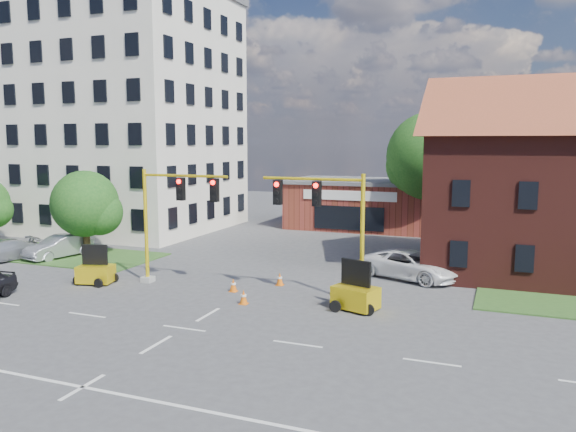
% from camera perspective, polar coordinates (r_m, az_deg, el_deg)
% --- Properties ---
extents(ground, '(120.00, 120.00, 0.00)m').
position_cam_1_polar(ground, '(24.02, -10.50, -11.17)').
color(ground, '#404042').
rests_on(ground, ground).
extents(grass_verge_nw, '(22.00, 6.00, 0.08)m').
position_cam_1_polar(grass_verge_nw, '(44.11, -26.04, -3.17)').
color(grass_verge_nw, '#294D1D').
rests_on(grass_verge_nw, ground).
extents(lane_markings, '(60.00, 36.00, 0.01)m').
position_cam_1_polar(lane_markings, '(21.68, -14.77, -13.37)').
color(lane_markings, silver).
rests_on(lane_markings, ground).
extents(office_block, '(18.40, 15.40, 20.60)m').
position_cam_1_polar(office_block, '(52.29, -16.98, 10.14)').
color(office_block, silver).
rests_on(office_block, ground).
extents(brick_shop, '(12.40, 8.40, 4.30)m').
position_cam_1_polar(brick_shop, '(51.04, 7.36, 1.31)').
color(brick_shop, maroon).
rests_on(brick_shop, ground).
extents(tree_large, '(7.55, 7.19, 10.08)m').
position_cam_1_polar(tree_large, '(46.69, 14.82, 5.53)').
color(tree_large, '#322012').
rests_on(tree_large, ground).
extents(tree_nw_front, '(4.66, 4.44, 5.77)m').
position_cam_1_polar(tree_nw_front, '(39.74, -19.59, 0.96)').
color(tree_nw_front, '#322012').
rests_on(tree_nw_front, ground).
extents(signal_mast_west, '(5.30, 0.60, 6.20)m').
position_cam_1_polar(signal_mast_west, '(30.40, -11.75, 0.33)').
color(signal_mast_west, gray).
rests_on(signal_mast_west, ground).
extents(signal_mast_east, '(5.30, 0.60, 6.20)m').
position_cam_1_polar(signal_mast_east, '(26.71, 4.15, -0.51)').
color(signal_mast_east, gray).
rests_on(signal_mast_east, ground).
extents(trailer_west, '(2.06, 1.63, 2.06)m').
position_cam_1_polar(trailer_west, '(32.28, -18.96, -5.41)').
color(trailer_west, yellow).
rests_on(trailer_west, ground).
extents(trailer_east, '(2.26, 1.85, 2.23)m').
position_cam_1_polar(trailer_east, '(26.11, 6.88, -7.97)').
color(trailer_east, yellow).
rests_on(trailer_east, ground).
extents(cone_a, '(0.40, 0.40, 0.70)m').
position_cam_1_polar(cone_a, '(29.17, -5.58, -7.01)').
color(cone_a, '#DB5D0B').
rests_on(cone_a, ground).
extents(cone_b, '(0.40, 0.40, 0.70)m').
position_cam_1_polar(cone_b, '(30.29, -0.84, -6.43)').
color(cone_b, '#DB5D0B').
rests_on(cone_b, ground).
extents(cone_c, '(0.40, 0.40, 0.70)m').
position_cam_1_polar(cone_c, '(26.96, -4.53, -8.22)').
color(cone_c, '#DB5D0B').
rests_on(cone_c, ground).
extents(cone_d, '(0.40, 0.40, 0.70)m').
position_cam_1_polar(cone_d, '(28.72, 8.25, -7.29)').
color(cone_d, '#DB5D0B').
rests_on(cone_d, ground).
extents(pickup_white, '(6.24, 4.49, 1.58)m').
position_cam_1_polar(pickup_white, '(32.39, 12.33, -4.87)').
color(pickup_white, white).
rests_on(pickup_white, ground).
extents(sedan_silver_front, '(2.50, 4.76, 1.49)m').
position_cam_1_polar(sedan_silver_front, '(40.19, -22.21, -2.91)').
color(sedan_silver_front, '#9A9CA1').
rests_on(sedan_silver_front, ground).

